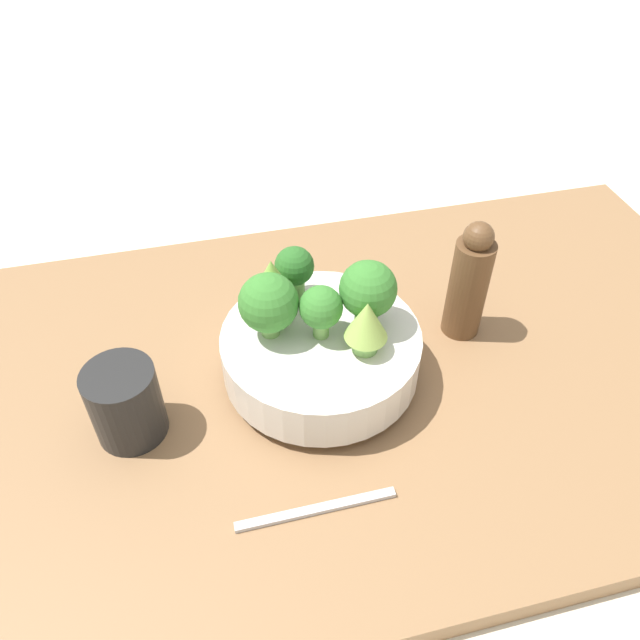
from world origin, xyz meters
name	(u,v)px	position (x,y,z in m)	size (l,w,h in m)	color
ground_plane	(335,389)	(0.00, 0.00, 0.00)	(6.00, 6.00, 0.00)	beige
table	(335,381)	(0.00, 0.00, 0.02)	(1.19, 0.66, 0.03)	olive
bowl	(320,350)	(-0.02, 0.00, 0.07)	(0.24, 0.24, 0.07)	silver
broccoli_floret_right	(368,291)	(0.04, 0.01, 0.16)	(0.07, 0.07, 0.09)	#609347
romanesco_piece_far	(272,282)	(-0.07, 0.05, 0.16)	(0.05, 0.05, 0.09)	#609347
broccoli_floret_left	(269,303)	(-0.08, 0.02, 0.15)	(0.07, 0.07, 0.08)	#7AB256
broccoli_floret_center	(320,306)	(-0.02, 0.00, 0.15)	(0.05, 0.05, 0.07)	#7AB256
broccoli_floret_back	(294,269)	(-0.03, 0.08, 0.15)	(0.05, 0.05, 0.07)	#609347
romanesco_piece_near	(367,323)	(0.02, -0.04, 0.15)	(0.05, 0.05, 0.07)	#7AB256
cup	(125,403)	(-0.25, -0.03, 0.08)	(0.08, 0.08, 0.10)	black
pepper_mill	(469,282)	(0.19, 0.04, 0.11)	(0.05, 0.05, 0.17)	brown
fork	(316,510)	(-0.07, -0.18, 0.04)	(0.17, 0.01, 0.01)	silver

